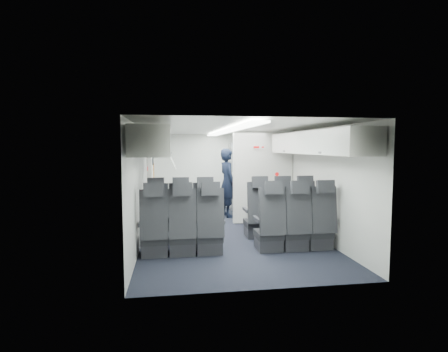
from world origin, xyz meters
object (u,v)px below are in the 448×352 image
object	(u,v)px
seat_row_mid	(240,229)
seat_row_front	(231,218)
galley_unit	(245,176)
flight_attendant	(227,183)
carry_on_bag	(156,147)
boarding_door	(151,181)

from	to	relation	value
seat_row_mid	seat_row_front	bearing A→B (deg)	90.00
galley_unit	seat_row_front	bearing A→B (deg)	-106.28
galley_unit	flight_attendant	xyz separation A→B (m)	(-0.67, -1.07, -0.08)
seat_row_mid	galley_unit	bearing A→B (deg)	77.12
seat_row_front	flight_attendant	size ratio (longest dim) A/B	1.91
seat_row_front	seat_row_mid	size ratio (longest dim) A/B	1.00
flight_attendant	carry_on_bag	xyz separation A→B (m)	(-1.69, -2.12, 0.92)
seat_row_front	carry_on_bag	size ratio (longest dim) A/B	7.98
boarding_door	carry_on_bag	world-z (taller)	carry_on_bag
boarding_door	flight_attendant	size ratio (longest dim) A/B	1.07
seat_row_mid	flight_attendant	distance (m)	3.13
seat_row_front	carry_on_bag	xyz separation A→B (m)	(-1.41, 0.05, 1.39)
galley_unit	flight_attendant	distance (m)	1.27
seat_row_front	carry_on_bag	bearing A→B (deg)	177.79
seat_row_mid	flight_attendant	world-z (taller)	flight_attendant
galley_unit	flight_attendant	size ratio (longest dim) A/B	1.09
seat_row_front	boarding_door	xyz separation A→B (m)	(-1.64, 2.09, 0.55)
seat_row_front	boarding_door	size ratio (longest dim) A/B	1.79
carry_on_bag	galley_unit	bearing A→B (deg)	62.91
seat_row_mid	carry_on_bag	distance (m)	2.20
boarding_door	carry_on_bag	bearing A→B (deg)	-83.58
boarding_door	seat_row_front	bearing A→B (deg)	-51.84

